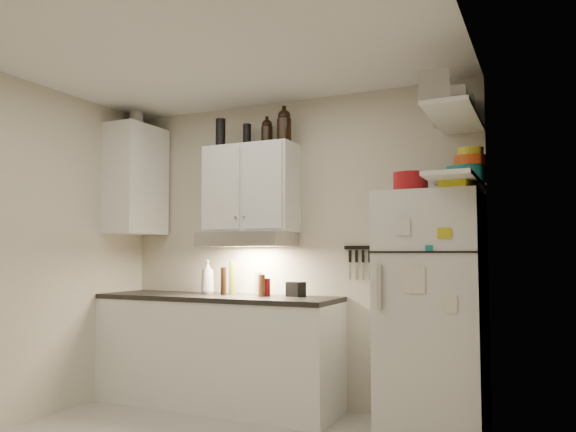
% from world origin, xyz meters
% --- Properties ---
extents(ceiling, '(3.20, 3.00, 0.02)m').
position_xyz_m(ceiling, '(0.00, 0.00, 2.61)').
color(ceiling, white).
rests_on(ceiling, ground).
extents(back_wall, '(3.20, 0.02, 2.60)m').
position_xyz_m(back_wall, '(0.00, 1.51, 1.30)').
color(back_wall, beige).
rests_on(back_wall, ground).
extents(left_wall, '(0.02, 3.00, 2.60)m').
position_xyz_m(left_wall, '(-1.61, 0.00, 1.30)').
color(left_wall, beige).
rests_on(left_wall, ground).
extents(right_wall, '(0.02, 3.00, 2.60)m').
position_xyz_m(right_wall, '(1.61, 0.00, 1.30)').
color(right_wall, beige).
rests_on(right_wall, ground).
extents(base_cabinet, '(2.10, 0.60, 0.88)m').
position_xyz_m(base_cabinet, '(-0.55, 1.20, 0.44)').
color(base_cabinet, white).
rests_on(base_cabinet, floor).
extents(countertop, '(2.10, 0.62, 0.04)m').
position_xyz_m(countertop, '(-0.55, 1.20, 0.90)').
color(countertop, black).
rests_on(countertop, base_cabinet).
extents(upper_cabinet, '(0.80, 0.33, 0.75)m').
position_xyz_m(upper_cabinet, '(-0.30, 1.33, 1.83)').
color(upper_cabinet, white).
rests_on(upper_cabinet, back_wall).
extents(side_cabinet, '(0.33, 0.55, 1.00)m').
position_xyz_m(side_cabinet, '(-1.44, 1.20, 1.95)').
color(side_cabinet, white).
rests_on(side_cabinet, left_wall).
extents(range_hood, '(0.76, 0.46, 0.12)m').
position_xyz_m(range_hood, '(-0.30, 1.27, 1.39)').
color(range_hood, silver).
rests_on(range_hood, back_wall).
extents(fridge, '(0.70, 0.68, 1.70)m').
position_xyz_m(fridge, '(1.25, 1.16, 0.85)').
color(fridge, silver).
rests_on(fridge, floor).
extents(shelf_hi, '(0.30, 0.95, 0.03)m').
position_xyz_m(shelf_hi, '(1.45, 1.02, 2.20)').
color(shelf_hi, white).
rests_on(shelf_hi, right_wall).
extents(shelf_lo, '(0.30, 0.95, 0.03)m').
position_xyz_m(shelf_lo, '(1.45, 1.02, 1.76)').
color(shelf_lo, white).
rests_on(shelf_lo, right_wall).
extents(knife_strip, '(0.42, 0.02, 0.03)m').
position_xyz_m(knife_strip, '(0.70, 1.49, 1.32)').
color(knife_strip, black).
rests_on(knife_strip, back_wall).
extents(dutch_oven, '(0.32, 0.32, 0.14)m').
position_xyz_m(dutch_oven, '(1.13, 1.07, 1.77)').
color(dutch_oven, maroon).
rests_on(dutch_oven, fridge).
extents(book_stack, '(0.23, 0.26, 0.08)m').
position_xyz_m(book_stack, '(1.47, 0.93, 1.74)').
color(book_stack, gold).
rests_on(book_stack, fridge).
extents(spice_jar, '(0.06, 0.06, 0.09)m').
position_xyz_m(spice_jar, '(1.36, 1.09, 1.75)').
color(spice_jar, silver).
rests_on(spice_jar, fridge).
extents(stock_pot, '(0.36, 0.36, 0.22)m').
position_xyz_m(stock_pot, '(1.40, 1.34, 2.32)').
color(stock_pot, silver).
rests_on(stock_pot, shelf_hi).
extents(tin_a, '(0.19, 0.17, 0.19)m').
position_xyz_m(tin_a, '(1.44, 1.02, 2.31)').
color(tin_a, '#AAAAAD').
rests_on(tin_a, shelf_hi).
extents(tin_b, '(0.21, 0.21, 0.19)m').
position_xyz_m(tin_b, '(1.38, 0.64, 2.31)').
color(tin_b, '#AAAAAD').
rests_on(tin_b, shelf_hi).
extents(bowl_teal, '(0.29, 0.29, 0.11)m').
position_xyz_m(bowl_teal, '(1.49, 1.27, 1.83)').
color(bowl_teal, '#167879').
rests_on(bowl_teal, shelf_lo).
extents(bowl_orange, '(0.23, 0.23, 0.07)m').
position_xyz_m(bowl_orange, '(1.52, 1.24, 1.92)').
color(bowl_orange, '#C84412').
rests_on(bowl_orange, bowl_teal).
extents(bowl_yellow, '(0.18, 0.18, 0.06)m').
position_xyz_m(bowl_yellow, '(1.52, 1.24, 1.99)').
color(bowl_yellow, gold).
rests_on(bowl_yellow, bowl_orange).
extents(plates, '(0.30, 0.30, 0.06)m').
position_xyz_m(plates, '(1.39, 1.09, 1.81)').
color(plates, '#167879').
rests_on(plates, shelf_lo).
extents(growler_a, '(0.13, 0.13, 0.24)m').
position_xyz_m(growler_a, '(-0.18, 1.39, 2.32)').
color(growler_a, black).
rests_on(growler_a, upper_cabinet).
extents(growler_b, '(0.15, 0.15, 0.29)m').
position_xyz_m(growler_b, '(0.02, 1.32, 2.34)').
color(growler_b, black).
rests_on(growler_b, upper_cabinet).
extents(thermos_a, '(0.09, 0.09, 0.21)m').
position_xyz_m(thermos_a, '(-0.37, 1.38, 2.30)').
color(thermos_a, black).
rests_on(thermos_a, upper_cabinet).
extents(thermos_b, '(0.10, 0.10, 0.25)m').
position_xyz_m(thermos_b, '(-0.57, 1.27, 2.32)').
color(thermos_b, black).
rests_on(thermos_b, upper_cabinet).
extents(side_jar, '(0.16, 0.16, 0.17)m').
position_xyz_m(side_jar, '(-1.47, 1.23, 2.53)').
color(side_jar, silver).
rests_on(side_jar, side_cabinet).
extents(soap_bottle, '(0.17, 0.17, 0.33)m').
position_xyz_m(soap_bottle, '(-0.71, 1.30, 1.09)').
color(soap_bottle, white).
rests_on(soap_bottle, countertop).
extents(pepper_mill, '(0.06, 0.06, 0.18)m').
position_xyz_m(pepper_mill, '(-0.13, 1.22, 1.01)').
color(pepper_mill, brown).
rests_on(pepper_mill, countertop).
extents(oil_bottle, '(0.07, 0.07, 0.28)m').
position_xyz_m(oil_bottle, '(-0.48, 1.33, 1.06)').
color(oil_bottle, '#61711C').
rests_on(oil_bottle, countertop).
extents(vinegar_bottle, '(0.06, 0.06, 0.24)m').
position_xyz_m(vinegar_bottle, '(-0.50, 1.22, 1.04)').
color(vinegar_bottle, black).
rests_on(vinegar_bottle, countertop).
extents(clear_bottle, '(0.07, 0.07, 0.19)m').
position_xyz_m(clear_bottle, '(-0.23, 1.33, 1.02)').
color(clear_bottle, silver).
rests_on(clear_bottle, countertop).
extents(red_jar, '(0.08, 0.08, 0.15)m').
position_xyz_m(red_jar, '(-0.12, 1.27, 0.99)').
color(red_jar, maroon).
rests_on(red_jar, countertop).
extents(caddy, '(0.17, 0.14, 0.12)m').
position_xyz_m(caddy, '(0.12, 1.33, 0.98)').
color(caddy, black).
rests_on(caddy, countertop).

